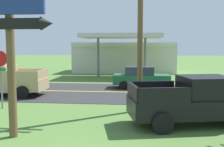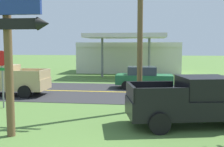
# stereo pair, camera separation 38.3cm
# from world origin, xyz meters

# --- Properties ---
(road_asphalt) EXTENTS (140.00, 8.00, 0.02)m
(road_asphalt) POSITION_xyz_m (0.00, 13.00, 0.01)
(road_asphalt) COLOR #2B2B2D
(road_asphalt) RESTS_ON ground
(road_centre_line) EXTENTS (126.00, 0.20, 0.01)m
(road_centre_line) POSITION_xyz_m (0.00, 13.00, 0.02)
(road_centre_line) COLOR gold
(road_centre_line) RESTS_ON road_asphalt
(motel_sign) EXTENTS (2.85, 0.54, 6.76)m
(motel_sign) POSITION_xyz_m (-2.93, 3.29, 4.59)
(motel_sign) COLOR brown
(motel_sign) RESTS_ON ground
(stop_sign) EXTENTS (0.80, 0.08, 2.95)m
(stop_sign) POSITION_xyz_m (-5.56, 7.48, 2.03)
(stop_sign) COLOR slate
(stop_sign) RESTS_ON ground
(utility_pole) EXTENTS (2.11, 0.26, 9.66)m
(utility_pole) POSITION_xyz_m (1.38, 7.75, 5.17)
(utility_pole) COLOR brown
(utility_pole) RESTS_ON ground
(gas_station) EXTENTS (12.00, 11.50, 4.40)m
(gas_station) POSITION_xyz_m (-0.51, 27.91, 1.94)
(gas_station) COLOR beige
(gas_station) RESTS_ON ground
(pickup_black_parked_on_lawn) EXTENTS (5.50, 3.06, 1.96)m
(pickup_black_parked_on_lawn) POSITION_xyz_m (3.64, 5.59, 0.96)
(pickup_black_parked_on_lawn) COLOR black
(pickup_black_parked_on_lawn) RESTS_ON ground
(pickup_tan_on_road) EXTENTS (5.20, 2.24, 1.96)m
(pickup_tan_on_road) POSITION_xyz_m (-7.29, 11.00, 0.96)
(pickup_tan_on_road) COLOR tan
(pickup_tan_on_road) RESTS_ON ground
(car_green_far_lane) EXTENTS (4.20, 2.00, 1.64)m
(car_green_far_lane) POSITION_xyz_m (1.47, 15.00, 0.83)
(car_green_far_lane) COLOR #1E6038
(car_green_far_lane) RESTS_ON ground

